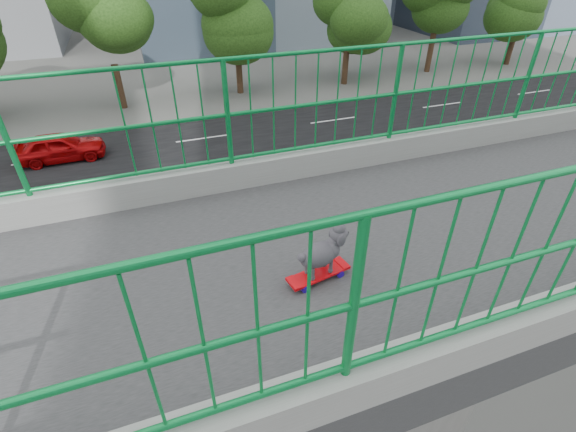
{
  "coord_description": "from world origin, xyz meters",
  "views": [
    {
      "loc": [
        2.64,
        -2.8,
        9.38
      ],
      "look_at": [
        -0.53,
        -1.65,
        7.06
      ],
      "focal_mm": 25.54,
      "sensor_mm": 36.0,
      "label": 1
    }
  ],
  "objects_px": {
    "car_0": "(45,342)",
    "car_1": "(28,270)",
    "skateboard": "(318,274)",
    "car_4": "(60,147)",
    "car_2": "(316,167)",
    "poodle": "(322,252)"
  },
  "relations": [
    {
      "from": "car_0",
      "to": "car_1",
      "type": "distance_m",
      "value": 3.3
    },
    {
      "from": "skateboard",
      "to": "car_4",
      "type": "xyz_separation_m",
      "value": [
        -19.15,
        -5.39,
        -6.35
      ]
    },
    {
      "from": "car_0",
      "to": "car_2",
      "type": "bearing_deg",
      "value": 121.62
    },
    {
      "from": "car_0",
      "to": "car_1",
      "type": "xyz_separation_m",
      "value": [
        -3.2,
        -0.81,
        0.05
      ]
    },
    {
      "from": "car_0",
      "to": "car_1",
      "type": "bearing_deg",
      "value": -165.8
    },
    {
      "from": "car_0",
      "to": "car_4",
      "type": "relative_size",
      "value": 0.94
    },
    {
      "from": "car_1",
      "to": "skateboard",
      "type": "bearing_deg",
      "value": 29.98
    },
    {
      "from": "poodle",
      "to": "car_1",
      "type": "relative_size",
      "value": 0.11
    },
    {
      "from": "poodle",
      "to": "car_2",
      "type": "distance_m",
      "value": 15.39
    },
    {
      "from": "skateboard",
      "to": "car_4",
      "type": "distance_m",
      "value": 20.88
    },
    {
      "from": "car_0",
      "to": "car_2",
      "type": "xyz_separation_m",
      "value": [
        -6.4,
        10.4,
        0.12
      ]
    },
    {
      "from": "car_1",
      "to": "car_2",
      "type": "bearing_deg",
      "value": 105.94
    },
    {
      "from": "skateboard",
      "to": "poodle",
      "type": "xyz_separation_m",
      "value": [
        -0.0,
        0.03,
        0.23
      ]
    },
    {
      "from": "car_1",
      "to": "car_2",
      "type": "distance_m",
      "value": 11.65
    },
    {
      "from": "skateboard",
      "to": "car_1",
      "type": "xyz_separation_m",
      "value": [
        -9.55,
        -5.51,
        -6.35
      ]
    },
    {
      "from": "poodle",
      "to": "car_4",
      "type": "distance_m",
      "value": 20.95
    },
    {
      "from": "car_1",
      "to": "car_4",
      "type": "relative_size",
      "value": 1.04
    },
    {
      "from": "skateboard",
      "to": "car_1",
      "type": "height_order",
      "value": "skateboard"
    },
    {
      "from": "skateboard",
      "to": "car_0",
      "type": "relative_size",
      "value": 0.15
    },
    {
      "from": "car_1",
      "to": "car_4",
      "type": "xyz_separation_m",
      "value": [
        -9.6,
        0.12,
        -0.01
      ]
    },
    {
      "from": "poodle",
      "to": "car_0",
      "type": "distance_m",
      "value": 10.32
    },
    {
      "from": "car_1",
      "to": "car_4",
      "type": "bearing_deg",
      "value": 179.27
    }
  ]
}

